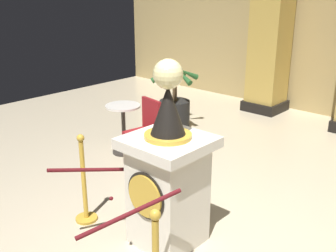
# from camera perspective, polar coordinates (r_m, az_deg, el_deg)

# --- Properties ---
(pedestal_clock) EXTENTS (0.74, 0.74, 1.85)m
(pedestal_clock) POSITION_cam_1_polar(r_m,az_deg,el_deg) (3.88, -0.05, -7.17)
(pedestal_clock) COLOR silver
(pedestal_clock) RESTS_ON ground_plane
(stanchion_near) EXTENTS (0.24, 0.24, 1.00)m
(stanchion_near) POSITION_cam_1_polar(r_m,az_deg,el_deg) (4.48, -11.71, -9.04)
(stanchion_near) COLOR gold
(stanchion_near) RESTS_ON ground_plane
(velvet_rope) EXTENTS (1.16, 1.14, 0.22)m
(velvet_rope) POSITION_cam_1_polar(r_m,az_deg,el_deg) (3.54, -8.09, -8.86)
(velvet_rope) COLOR #591419
(column_left) EXTENTS (0.76, 0.76, 3.87)m
(column_left) POSITION_cam_1_polar(r_m,az_deg,el_deg) (8.28, 14.52, 15.04)
(column_left) COLOR black
(column_left) RESTS_ON ground_plane
(potted_palm_left) EXTENTS (0.87, 0.81, 1.17)m
(potted_palm_left) POSITION_cam_1_polar(r_m,az_deg,el_deg) (7.22, 0.94, 2.54)
(potted_palm_left) COLOR black
(potted_palm_left) RESTS_ON ground_plane
(cafe_table) EXTENTS (0.52, 0.52, 0.76)m
(cafe_table) POSITION_cam_1_polar(r_m,az_deg,el_deg) (6.12, -6.31, 0.44)
(cafe_table) COLOR #332D28
(cafe_table) RESTS_ON ground_plane
(cafe_chair_red) EXTENTS (0.47, 0.47, 0.96)m
(cafe_chair_red) POSITION_cam_1_polar(r_m,az_deg,el_deg) (5.65, -3.12, -0.12)
(cafe_chair_red) COLOR black
(cafe_chair_red) RESTS_ON ground_plane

